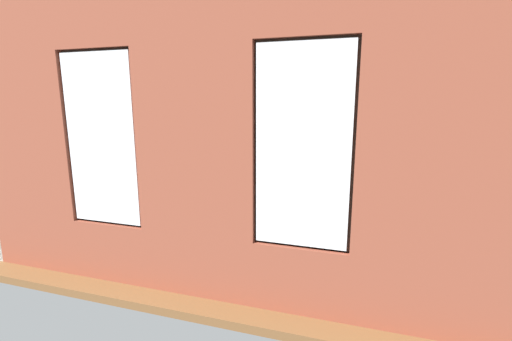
{
  "coord_description": "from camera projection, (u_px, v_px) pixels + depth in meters",
  "views": [
    {
      "loc": [
        -1.68,
        5.97,
        2.17
      ],
      "look_at": [
        0.03,
        0.4,
        1.0
      ],
      "focal_mm": 24.0,
      "sensor_mm": 36.0,
      "label": 1
    }
  ],
  "objects": [
    {
      "name": "couch_left",
      "position": [
        399.0,
        216.0,
        5.63
      ],
      "size": [
        0.88,
        2.01,
        0.8
      ],
      "rotation": [
        0.0,
        0.0,
        1.56
      ],
      "color": "black",
      "rests_on": "ground_plane"
    },
    {
      "name": "papasan_chair",
      "position": [
        265.0,
        174.0,
        8.35
      ],
      "size": [
        1.12,
        1.12,
        0.7
      ],
      "color": "olive",
      "rests_on": "ground_plane"
    },
    {
      "name": "potted_plant_foreground_right",
      "position": [
        198.0,
        164.0,
        9.02
      ],
      "size": [
        0.53,
        0.53,
        0.8
      ],
      "color": "#9E5638",
      "rests_on": "ground_plane"
    },
    {
      "name": "remote_black",
      "position": [
        283.0,
        189.0,
        6.95
      ],
      "size": [
        0.09,
        0.18,
        0.02
      ],
      "primitive_type": "cube",
      "rotation": [
        0.0,
        0.0,
        0.26
      ],
      "color": "black",
      "rests_on": "coffee_table"
    },
    {
      "name": "table_plant_small",
      "position": [
        268.0,
        187.0,
        6.76
      ],
      "size": [
        0.12,
        0.12,
        0.18
      ],
      "color": "brown",
      "rests_on": "coffee_table"
    },
    {
      "name": "couch_by_window",
      "position": [
        199.0,
        242.0,
        4.59
      ],
      "size": [
        1.99,
        0.87,
        0.8
      ],
      "color": "black",
      "rests_on": "ground_plane"
    },
    {
      "name": "remote_silver",
      "position": [
        259.0,
        188.0,
        7.05
      ],
      "size": [
        0.18,
        0.1,
        0.02
      ],
      "primitive_type": "cube",
      "rotation": [
        0.0,
        0.0,
        1.27
      ],
      "color": "#B2B2B7",
      "rests_on": "coffee_table"
    },
    {
      "name": "cup_ceramic",
      "position": [
        265.0,
        187.0,
        6.91
      ],
      "size": [
        0.09,
        0.09,
        0.11
      ],
      "primitive_type": "cylinder",
      "color": "#33567F",
      "rests_on": "coffee_table"
    },
    {
      "name": "candle_jar",
      "position": [
        246.0,
        187.0,
        6.9
      ],
      "size": [
        0.08,
        0.08,
        0.11
      ],
      "primitive_type": "cylinder",
      "color": "#B7333D",
      "rests_on": "coffee_table"
    },
    {
      "name": "potted_plant_near_tv",
      "position": [
        135.0,
        189.0,
        6.15
      ],
      "size": [
        0.62,
        0.62,
        0.96
      ],
      "color": "brown",
      "rests_on": "ground_plane"
    },
    {
      "name": "potted_plant_mid_room_small",
      "position": [
        320.0,
        192.0,
        7.22
      ],
      "size": [
        0.31,
        0.31,
        0.46
      ],
      "color": "brown",
      "rests_on": "ground_plane"
    },
    {
      "name": "coffee_table",
      "position": [
        265.0,
        192.0,
        6.93
      ],
      "size": [
        1.21,
        0.78,
        0.42
      ],
      "color": "#A87547",
      "rests_on": "ground_plane"
    },
    {
      "name": "white_wall_right",
      "position": [
        117.0,
        123.0,
        6.84
      ],
      "size": [
        0.1,
        5.22,
        3.52
      ],
      "primitive_type": "cube",
      "color": "silver",
      "rests_on": "ground_plane"
    },
    {
      "name": "ground_plane",
      "position": [
        264.0,
        220.0,
        6.52
      ],
      "size": [
        6.71,
        6.22,
        0.1
      ],
      "primitive_type": "cube",
      "color": "brown"
    },
    {
      "name": "brick_wall_with_windows",
      "position": [
        194.0,
        143.0,
        3.61
      ],
      "size": [
        6.11,
        0.3,
        3.52
      ],
      "color": "brown",
      "rests_on": "ground_plane"
    },
    {
      "name": "potted_plant_corner_near_left",
      "position": [
        398.0,
        170.0,
        7.62
      ],
      "size": [
        0.9,
        0.92,
        1.21
      ],
      "color": "brown",
      "rests_on": "ground_plane"
    },
    {
      "name": "media_console",
      "position": [
        145.0,
        192.0,
        7.35
      ],
      "size": [
        1.16,
        0.42,
        0.51
      ],
      "primitive_type": "cube",
      "color": "black",
      "rests_on": "ground_plane"
    },
    {
      "name": "tv_flatscreen",
      "position": [
        143.0,
        163.0,
        7.23
      ],
      "size": [
        1.09,
        0.2,
        0.75
      ],
      "color": "black",
      "rests_on": "media_console"
    },
    {
      "name": "potted_plant_between_couches",
      "position": [
        308.0,
        226.0,
        4.14
      ],
      "size": [
        0.89,
        0.89,
        1.06
      ],
      "color": "brown",
      "rests_on": "ground_plane"
    }
  ]
}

